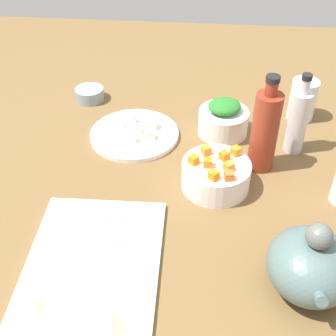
% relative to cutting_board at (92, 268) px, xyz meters
% --- Properties ---
extents(tabletop, '(1.90, 1.90, 0.03)m').
position_rel_cutting_board_xyz_m(tabletop, '(-0.24, 0.12, -0.02)').
color(tabletop, brown).
rests_on(tabletop, ground).
extents(cutting_board, '(0.35, 0.25, 0.01)m').
position_rel_cutting_board_xyz_m(cutting_board, '(0.00, 0.00, 0.00)').
color(cutting_board, silver).
rests_on(cutting_board, tabletop).
extents(plate_tofu, '(0.22, 0.22, 0.01)m').
position_rel_cutting_board_xyz_m(plate_tofu, '(-0.42, 0.01, 0.00)').
color(plate_tofu, white).
rests_on(plate_tofu, tabletop).
extents(bowl_greens, '(0.13, 0.13, 0.06)m').
position_rel_cutting_board_xyz_m(bowl_greens, '(-0.46, 0.24, 0.03)').
color(bowl_greens, white).
rests_on(bowl_greens, tabletop).
extents(bowl_carrots, '(0.15, 0.15, 0.06)m').
position_rel_cutting_board_xyz_m(bowl_carrots, '(-0.25, 0.22, 0.03)').
color(bowl_carrots, white).
rests_on(bowl_carrots, tabletop).
extents(bowl_small_side, '(0.08, 0.08, 0.03)m').
position_rel_cutting_board_xyz_m(bowl_small_side, '(-0.59, -0.14, 0.01)').
color(bowl_small_side, gray).
rests_on(bowl_small_side, tabletop).
extents(teapot, '(0.17, 0.15, 0.15)m').
position_rel_cutting_board_xyz_m(teapot, '(0.00, 0.38, 0.05)').
color(teapot, '#4F6764').
rests_on(teapot, tabletop).
extents(bottle_0, '(0.05, 0.05, 0.20)m').
position_rel_cutting_board_xyz_m(bottle_0, '(-0.40, 0.41, 0.08)').
color(bottle_0, silver).
rests_on(bottle_0, tabletop).
extents(bottle_1, '(0.06, 0.06, 0.23)m').
position_rel_cutting_board_xyz_m(bottle_1, '(-0.33, 0.32, 0.09)').
color(bottle_1, maroon).
rests_on(bottle_1, tabletop).
extents(drinking_glass_1, '(0.07, 0.07, 0.11)m').
position_rel_cutting_board_xyz_m(drinking_glass_1, '(-0.55, 0.44, 0.05)').
color(drinking_glass_1, white).
rests_on(drinking_glass_1, tabletop).
extents(carrot_cube_0, '(0.03, 0.03, 0.02)m').
position_rel_cutting_board_xyz_m(carrot_cube_0, '(-0.29, 0.26, 0.07)').
color(carrot_cube_0, orange).
rests_on(carrot_cube_0, bowl_carrots).
extents(carrot_cube_1, '(0.03, 0.03, 0.02)m').
position_rel_cutting_board_xyz_m(carrot_cube_1, '(-0.27, 0.23, 0.07)').
color(carrot_cube_1, orange).
rests_on(carrot_cube_1, bowl_carrots).
extents(carrot_cube_2, '(0.02, 0.02, 0.02)m').
position_rel_cutting_board_xyz_m(carrot_cube_2, '(-0.25, 0.20, 0.07)').
color(carrot_cube_2, orange).
rests_on(carrot_cube_2, bowl_carrots).
extents(carrot_cube_3, '(0.03, 0.03, 0.02)m').
position_rel_cutting_board_xyz_m(carrot_cube_3, '(-0.23, 0.24, 0.07)').
color(carrot_cube_3, orange).
rests_on(carrot_cube_3, bowl_carrots).
extents(carrot_cube_4, '(0.02, 0.02, 0.02)m').
position_rel_cutting_board_xyz_m(carrot_cube_4, '(-0.29, 0.19, 0.07)').
color(carrot_cube_4, orange).
rests_on(carrot_cube_4, bowl_carrots).
extents(carrot_cube_5, '(0.03, 0.03, 0.02)m').
position_rel_cutting_board_xyz_m(carrot_cube_5, '(-0.20, 0.21, 0.07)').
color(carrot_cube_5, orange).
rests_on(carrot_cube_5, bowl_carrots).
extents(carrot_cube_6, '(0.02, 0.02, 0.02)m').
position_rel_cutting_board_xyz_m(carrot_cube_6, '(-0.20, 0.24, 0.07)').
color(carrot_cube_6, orange).
rests_on(carrot_cube_6, bowl_carrots).
extents(carrot_cube_7, '(0.03, 0.03, 0.02)m').
position_rel_cutting_board_xyz_m(carrot_cube_7, '(-0.25, 0.17, 0.07)').
color(carrot_cube_7, orange).
rests_on(carrot_cube_7, bowl_carrots).
extents(chopped_greens_mound, '(0.11, 0.11, 0.03)m').
position_rel_cutting_board_xyz_m(chopped_greens_mound, '(-0.46, 0.24, 0.07)').
color(chopped_greens_mound, '#277527').
rests_on(chopped_greens_mound, bowl_greens).
extents(tofu_cube_0, '(0.03, 0.03, 0.02)m').
position_rel_cutting_board_xyz_m(tofu_cube_0, '(-0.39, 0.02, 0.02)').
color(tofu_cube_0, silver).
rests_on(tofu_cube_0, plate_tofu).
extents(tofu_cube_1, '(0.03, 0.03, 0.02)m').
position_rel_cutting_board_xyz_m(tofu_cube_1, '(-0.41, -0.02, 0.02)').
color(tofu_cube_1, silver).
rests_on(tofu_cube_1, plate_tofu).
extents(tofu_cube_2, '(0.03, 0.03, 0.02)m').
position_rel_cutting_board_xyz_m(tofu_cube_2, '(-0.47, 0.00, 0.02)').
color(tofu_cube_2, white).
rests_on(tofu_cube_2, plate_tofu).
extents(tofu_cube_3, '(0.02, 0.02, 0.02)m').
position_rel_cutting_board_xyz_m(tofu_cube_3, '(-0.42, 0.02, 0.02)').
color(tofu_cube_3, white).
rests_on(tofu_cube_3, plate_tofu).
extents(tofu_cube_4, '(0.02, 0.02, 0.02)m').
position_rel_cutting_board_xyz_m(tofu_cube_4, '(-0.45, 0.06, 0.02)').
color(tofu_cube_4, white).
rests_on(tofu_cube_4, plate_tofu).
extents(tofu_cube_5, '(0.03, 0.03, 0.02)m').
position_rel_cutting_board_xyz_m(tofu_cube_5, '(-0.40, 0.06, 0.02)').
color(tofu_cube_5, silver).
rests_on(tofu_cube_5, plate_tofu).
extents(tofu_cube_6, '(0.03, 0.03, 0.02)m').
position_rel_cutting_board_xyz_m(tofu_cube_6, '(-0.45, -0.03, 0.02)').
color(tofu_cube_6, white).
rests_on(tofu_cube_6, plate_tofu).
extents(dumpling_0, '(0.07, 0.07, 0.02)m').
position_rel_cutting_board_xyz_m(dumpling_0, '(-0.10, 0.00, 0.02)').
color(dumpling_0, beige).
rests_on(dumpling_0, cutting_board).
extents(dumpling_1, '(0.05, 0.05, 0.02)m').
position_rel_cutting_board_xyz_m(dumpling_1, '(-0.04, 0.03, 0.02)').
color(dumpling_1, beige).
rests_on(dumpling_1, cutting_board).
extents(dumpling_2, '(0.05, 0.04, 0.03)m').
position_rel_cutting_board_xyz_m(dumpling_2, '(0.12, 0.06, 0.02)').
color(dumpling_2, beige).
rests_on(dumpling_2, cutting_board).
extents(dumpling_3, '(0.06, 0.06, 0.02)m').
position_rel_cutting_board_xyz_m(dumpling_3, '(0.10, -0.08, 0.02)').
color(dumpling_3, beige).
rests_on(dumpling_3, cutting_board).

